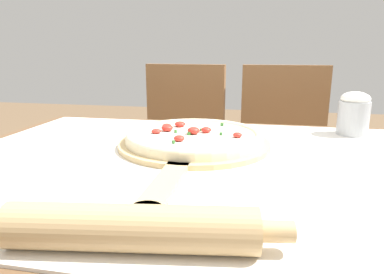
{
  "coord_description": "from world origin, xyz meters",
  "views": [
    {
      "loc": [
        0.14,
        -0.69,
        0.97
      ],
      "look_at": [
        -0.01,
        0.09,
        0.76
      ],
      "focal_mm": 32.0,
      "sensor_mm": 36.0,
      "label": 1
    }
  ],
  "objects_px": {
    "chair_left": "(179,148)",
    "flour_cup": "(354,113)",
    "pizza": "(194,136)",
    "rolling_pin": "(127,227)",
    "pizza_peel": "(193,146)",
    "chair_right": "(282,153)"
  },
  "relations": [
    {
      "from": "pizza_peel",
      "to": "rolling_pin",
      "type": "distance_m",
      "value": 0.44
    },
    {
      "from": "pizza",
      "to": "chair_right",
      "type": "xyz_separation_m",
      "value": [
        0.27,
        0.68,
        -0.23
      ]
    },
    {
      "from": "rolling_pin",
      "to": "chair_left",
      "type": "distance_m",
      "value": 1.19
    },
    {
      "from": "chair_right",
      "to": "pizza",
      "type": "bearing_deg",
      "value": -112.0
    },
    {
      "from": "chair_right",
      "to": "chair_left",
      "type": "bearing_deg",
      "value": 179.61
    },
    {
      "from": "pizza",
      "to": "pizza_peel",
      "type": "bearing_deg",
      "value": -88.78
    },
    {
      "from": "rolling_pin",
      "to": "chair_right",
      "type": "bearing_deg",
      "value": 77.15
    },
    {
      "from": "pizza_peel",
      "to": "chair_left",
      "type": "xyz_separation_m",
      "value": [
        -0.2,
        0.7,
        -0.21
      ]
    },
    {
      "from": "chair_right",
      "to": "flour_cup",
      "type": "bearing_deg",
      "value": -73.13
    },
    {
      "from": "rolling_pin",
      "to": "flour_cup",
      "type": "xyz_separation_m",
      "value": [
        0.41,
        0.67,
        0.03
      ]
    },
    {
      "from": "pizza",
      "to": "rolling_pin",
      "type": "height_order",
      "value": "rolling_pin"
    },
    {
      "from": "pizza_peel",
      "to": "pizza",
      "type": "relative_size",
      "value": 1.75
    },
    {
      "from": "chair_left",
      "to": "flour_cup",
      "type": "height_order",
      "value": "chair_left"
    },
    {
      "from": "chair_right",
      "to": "flour_cup",
      "type": "relative_size",
      "value": 7.43
    },
    {
      "from": "flour_cup",
      "to": "chair_right",
      "type": "bearing_deg",
      "value": 107.31
    },
    {
      "from": "rolling_pin",
      "to": "chair_right",
      "type": "height_order",
      "value": "chair_right"
    },
    {
      "from": "pizza",
      "to": "rolling_pin",
      "type": "relative_size",
      "value": 0.87
    },
    {
      "from": "rolling_pin",
      "to": "chair_right",
      "type": "relative_size",
      "value": 0.43
    },
    {
      "from": "pizza_peel",
      "to": "flour_cup",
      "type": "relative_size",
      "value": 4.87
    },
    {
      "from": "flour_cup",
      "to": "pizza",
      "type": "bearing_deg",
      "value": -154.25
    },
    {
      "from": "flour_cup",
      "to": "pizza_peel",
      "type": "bearing_deg",
      "value": -151.67
    },
    {
      "from": "rolling_pin",
      "to": "flour_cup",
      "type": "height_order",
      "value": "flour_cup"
    }
  ]
}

